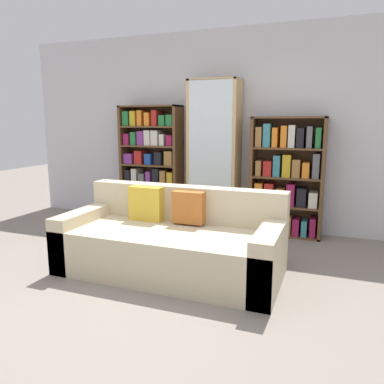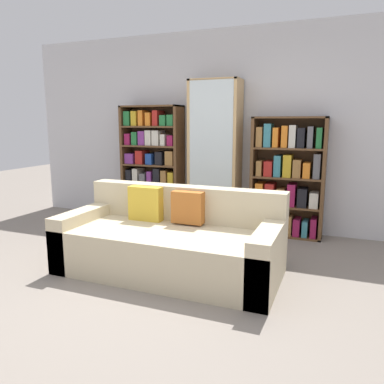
# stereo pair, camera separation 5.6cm
# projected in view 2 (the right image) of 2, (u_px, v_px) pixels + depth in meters

# --- Properties ---
(ground_plane) EXTENTS (16.00, 16.00, 0.00)m
(ground_plane) POSITION_uv_depth(u_px,v_px,m) (133.00, 293.00, 3.25)
(ground_plane) COLOR gray
(wall_back) EXTENTS (6.10, 0.06, 2.70)m
(wall_back) POSITION_uv_depth(u_px,v_px,m) (220.00, 130.00, 5.23)
(wall_back) COLOR silver
(wall_back) RESTS_ON ground
(couch) EXTENTS (2.14, 0.98, 0.81)m
(couch) POSITION_uv_depth(u_px,v_px,m) (171.00, 243.00, 3.70)
(couch) COLOR beige
(couch) RESTS_ON ground
(bookshelf_left) EXTENTS (0.91, 0.32, 1.70)m
(bookshelf_left) POSITION_uv_depth(u_px,v_px,m) (152.00, 166.00, 5.50)
(bookshelf_left) COLOR brown
(bookshelf_left) RESTS_ON ground
(display_cabinet) EXTENTS (0.68, 0.36, 2.02)m
(display_cabinet) POSITION_uv_depth(u_px,v_px,m) (215.00, 156.00, 5.09)
(display_cabinet) COLOR tan
(display_cabinet) RESTS_ON ground
(bookshelf_right) EXTENTS (0.92, 0.32, 1.53)m
(bookshelf_right) POSITION_uv_depth(u_px,v_px,m) (287.00, 179.00, 4.80)
(bookshelf_right) COLOR brown
(bookshelf_right) RESTS_ON ground
(wine_bottle) EXTENTS (0.08, 0.08, 0.34)m
(wine_bottle) POSITION_uv_depth(u_px,v_px,m) (245.00, 228.00, 4.74)
(wine_bottle) COLOR black
(wine_bottle) RESTS_ON ground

